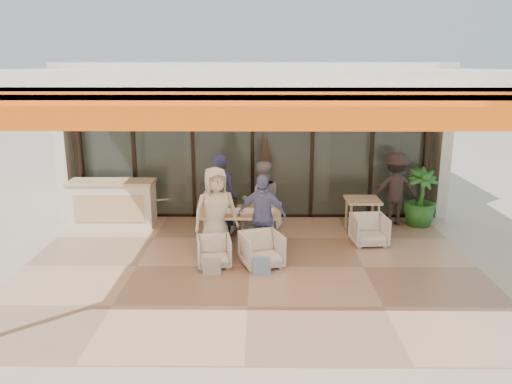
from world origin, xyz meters
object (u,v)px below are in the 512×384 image
(host_counter, at_px, (113,203))
(chair_far_left, at_px, (222,218))
(side_chair, at_px, (369,229))
(potted_palm, at_px, (420,198))
(chair_near_right, at_px, (262,248))
(diner_periwinkle, at_px, (262,216))
(diner_navy, at_px, (220,197))
(standing_woman, at_px, (395,189))
(chair_far_right, at_px, (262,216))
(diner_cream, at_px, (216,212))
(chair_near_left, at_px, (214,250))
(diner_grey, at_px, (262,201))
(side_table, at_px, (362,204))
(dining_table, at_px, (240,214))

(host_counter, height_order, chair_far_left, host_counter)
(side_chair, distance_m, potted_palm, 1.85)
(chair_near_right, relative_size, diner_periwinkle, 0.44)
(diner_navy, relative_size, standing_woman, 1.09)
(chair_far_right, distance_m, diner_cream, 1.71)
(chair_far_right, relative_size, chair_near_left, 1.16)
(host_counter, height_order, diner_navy, diner_navy)
(host_counter, distance_m, potted_palm, 6.74)
(chair_far_right, bearing_deg, diner_grey, 109.70)
(side_chair, bearing_deg, chair_far_right, 154.39)
(host_counter, bearing_deg, diner_navy, -19.00)
(diner_cream, relative_size, side_table, 2.28)
(chair_far_right, relative_size, side_chair, 1.03)
(chair_near_left, bearing_deg, diner_grey, 50.08)
(host_counter, xyz_separation_m, diner_grey, (3.26, -0.83, 0.28))
(diner_navy, relative_size, diner_cream, 1.06)
(diner_navy, bearing_deg, host_counter, -16.21)
(chair_near_left, distance_m, diner_cream, 0.74)
(chair_near_left, xyz_separation_m, side_chair, (2.96, 1.12, 0.04))
(diner_periwinkle, bearing_deg, chair_near_right, -77.96)
(chair_near_left, xyz_separation_m, diner_grey, (0.84, 1.40, 0.52))
(chair_near_left, distance_m, diner_navy, 1.52)
(diner_navy, distance_m, side_table, 3.01)
(dining_table, bearing_deg, diner_navy, 133.02)
(diner_navy, height_order, potted_palm, diner_navy)
(chair_near_right, height_order, diner_cream, diner_cream)
(chair_far_right, bearing_deg, potted_palm, -153.10)
(chair_near_left, height_order, side_chair, side_chair)
(dining_table, distance_m, side_chair, 2.58)
(chair_near_right, height_order, potted_palm, potted_palm)
(host_counter, bearing_deg, chair_near_right, -34.41)
(diner_navy, bearing_deg, side_table, -168.17)
(diner_navy, bearing_deg, standing_woman, -162.25)
(chair_far_left, xyz_separation_m, chair_near_left, (0.00, -1.90, -0.01))
(diner_navy, xyz_separation_m, diner_periwinkle, (0.84, -0.90, -0.12))
(chair_far_left, xyz_separation_m, chair_far_right, (0.84, 0.00, 0.04))
(potted_palm, bearing_deg, chair_near_left, -151.55)
(chair_far_right, xyz_separation_m, diner_cream, (-0.84, -1.40, 0.50))
(chair_far_left, relative_size, standing_woman, 0.38)
(chair_far_right, height_order, diner_grey, diner_grey)
(host_counter, bearing_deg, side_chair, -11.67)
(side_chair, distance_m, standing_woman, 1.59)
(potted_palm, bearing_deg, diner_navy, -167.72)
(dining_table, height_order, chair_near_left, dining_table)
(chair_near_left, distance_m, side_chair, 3.17)
(chair_far_left, bearing_deg, dining_table, 129.52)
(chair_far_right, xyz_separation_m, chair_near_right, (-0.00, -1.90, -0.00))
(host_counter, xyz_separation_m, potted_palm, (6.74, 0.11, 0.12))
(diner_cream, xyz_separation_m, standing_woman, (3.77, 1.91, -0.02))
(chair_far_right, relative_size, diner_periwinkle, 0.45)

